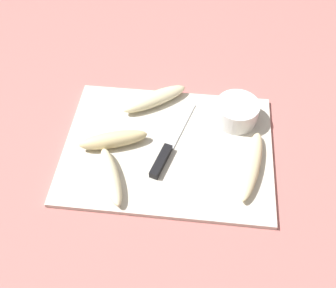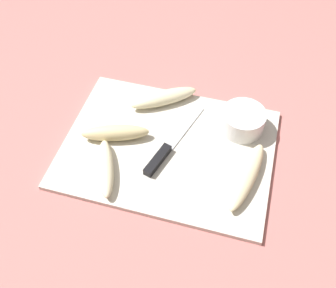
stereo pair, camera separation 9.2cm
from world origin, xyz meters
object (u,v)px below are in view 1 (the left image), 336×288
object	(u,v)px
banana_pale_long	(155,99)
banana_bright_far	(111,176)
knife	(166,152)
banana_cream_curved	(251,165)
prep_bowl	(237,112)
banana_ripe_center	(113,140)

from	to	relation	value
banana_pale_long	banana_bright_far	world-z (taller)	banana_pale_long
knife	banana_pale_long	size ratio (longest dim) A/B	1.44
banana_bright_far	knife	bearing A→B (deg)	36.94
banana_cream_curved	prep_bowl	world-z (taller)	prep_bowl
banana_ripe_center	prep_bowl	size ratio (longest dim) A/B	1.56
banana_cream_curved	banana_bright_far	xyz separation A→B (m)	(-0.31, -0.06, 0.00)
banana_cream_curved	banana_pale_long	distance (m)	0.30
banana_ripe_center	banana_bright_far	bearing A→B (deg)	-82.65
knife	banana_bright_far	size ratio (longest dim) A/B	1.54
banana_cream_curved	banana_ripe_center	size ratio (longest dim) A/B	1.21
banana_ripe_center	banana_pale_long	xyz separation A→B (m)	(0.08, 0.15, -0.00)
knife	banana_bright_far	world-z (taller)	banana_bright_far
banana_bright_far	prep_bowl	bearing A→B (deg)	37.62
banana_ripe_center	banana_bright_far	size ratio (longest dim) A/B	1.04
knife	banana_pale_long	distance (m)	0.17
banana_cream_curved	banana_ripe_center	xyz separation A→B (m)	(-0.32, 0.04, 0.00)
banana_pale_long	banana_bright_far	size ratio (longest dim) A/B	1.07
knife	banana_cream_curved	xyz separation A→B (m)	(0.19, -0.02, 0.01)
banana_pale_long	banana_ripe_center	bearing A→B (deg)	-118.52
banana_ripe_center	prep_bowl	world-z (taller)	prep_bowl
banana_cream_curved	knife	bearing A→B (deg)	173.60
banana_pale_long	banana_cream_curved	bearing A→B (deg)	-36.88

